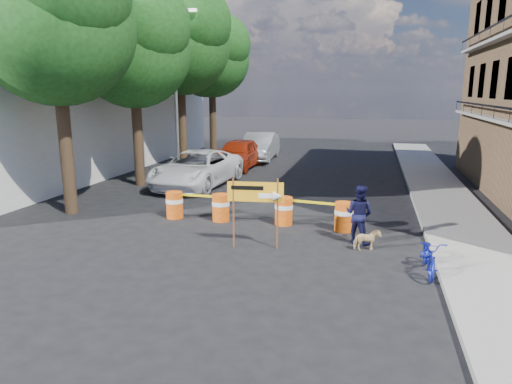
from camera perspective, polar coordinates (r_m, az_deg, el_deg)
The scene contains 19 objects.
ground at distance 12.68m, azimuth -1.88°, elevation -6.91°, with size 120.00×120.00×0.00m, color black.
sidewalk_east at distance 18.19m, azimuth 22.89°, elevation -1.63°, with size 2.40×40.00×0.15m, color gray.
white_building at distance 27.01m, azimuth -23.30°, elevation 8.98°, with size 8.00×22.00×6.00m, color silver.
tree_near at distance 16.96m, azimuth -23.68°, elevation 18.80°, with size 5.46×5.20×9.15m.
tree_mid_a at distance 21.12m, azimuth -14.98°, elevation 17.01°, with size 5.25×5.00×8.68m.
tree_mid_b at distance 25.67m, azimuth -9.40°, elevation 17.99°, with size 5.67×5.40×9.62m.
tree_far at distance 30.27m, azimuth -5.46°, elevation 16.30°, with size 5.04×4.80×8.84m.
streetlamp at distance 22.93m, azimuth -9.86°, elevation 12.78°, with size 1.25×0.18×8.00m.
barrel_far_left at distance 15.62m, azimuth -10.14°, elevation -1.53°, with size 0.58×0.58×0.90m.
barrel_mid_left at distance 15.08m, azimuth -4.42°, elevation -1.88°, with size 0.58×0.58×0.90m.
barrel_mid_right at distance 14.64m, azimuth 3.49°, elevation -2.31°, with size 0.58×0.58×0.90m.
barrel_far_right at distance 14.22m, azimuth 10.93°, elevation -2.98°, with size 0.58×0.58×0.90m.
detour_sign at distance 12.18m, azimuth 0.88°, elevation -0.66°, with size 1.52×0.32×1.96m.
pedestrian at distance 13.12m, azimuth 12.75°, elevation -2.70°, with size 0.82×0.64×1.68m, color black.
bicycle at distance 11.44m, azimuth 20.99°, elevation -5.50°, with size 0.59×0.89×1.69m, color #131D9F.
dog at distance 12.68m, azimuth 13.68°, elevation -5.87°, with size 0.32×0.70×0.59m, color tan.
suv_white at distance 20.70m, azimuth -7.39°, elevation 2.93°, with size 2.63×5.70×1.59m, color white.
sedan_red at distance 25.17m, azimuth -2.25°, elevation 4.79°, with size 1.93×4.80×1.63m, color #A3280D.
sedan_silver at distance 28.32m, azimuth 0.49°, elevation 5.72°, with size 1.78×5.10×1.68m, color #ABACB2.
Camera 1 is at (3.34, -11.48, 4.24)m, focal length 32.00 mm.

